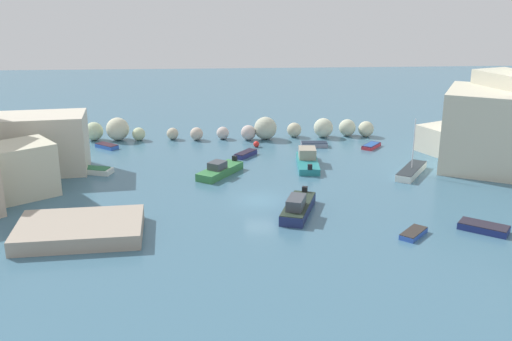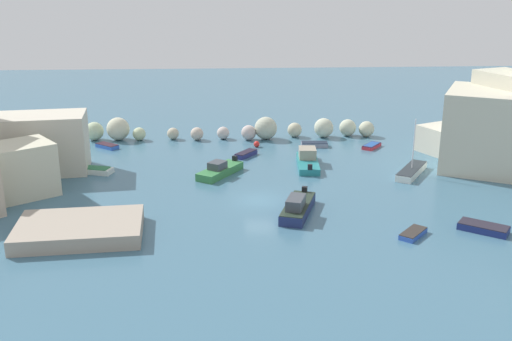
% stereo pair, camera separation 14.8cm
% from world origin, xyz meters
% --- Properties ---
extents(cove_water, '(160.00, 160.00, 0.00)m').
position_xyz_m(cove_water, '(0.00, 0.00, 0.00)').
color(cove_water, '#3F6A82').
rests_on(cove_water, ground).
extents(rock_breakwater, '(34.47, 3.35, 2.68)m').
position_xyz_m(rock_breakwater, '(-2.10, 21.04, 1.11)').
color(rock_breakwater, '#B2C49C').
rests_on(rock_breakwater, ground).
extents(stone_dock, '(9.53, 6.86, 1.12)m').
position_xyz_m(stone_dock, '(-13.78, -6.69, 0.56)').
color(stone_dock, '#A49786').
rests_on(stone_dock, ground).
extents(channel_buoy, '(0.67, 0.67, 0.67)m').
position_xyz_m(channel_buoy, '(0.78, 17.12, 0.34)').
color(channel_buoy, red).
rests_on(channel_buoy, cove_water).
extents(moored_boat_0, '(2.83, 2.61, 0.46)m').
position_xyz_m(moored_boat_0, '(-16.08, 17.75, 0.23)').
color(moored_boat_0, blue).
rests_on(moored_boat_0, cove_water).
extents(moored_boat_1, '(3.05, 1.51, 0.53)m').
position_xyz_m(moored_boat_1, '(7.36, 16.88, 0.26)').
color(moored_boat_1, gray).
rests_on(moored_boat_1, cove_water).
extents(moored_boat_2, '(4.45, 5.76, 5.53)m').
position_xyz_m(moored_boat_2, '(15.24, 6.21, 0.37)').
color(moored_boat_2, white).
rests_on(moored_boat_2, cove_water).
extents(moored_boat_3, '(4.27, 2.53, 0.59)m').
position_xyz_m(moored_boat_3, '(-15.93, 8.62, 0.29)').
color(moored_boat_3, silver).
rests_on(moored_boat_3, cove_water).
extents(moored_boat_4, '(4.68, 5.76, 1.45)m').
position_xyz_m(moored_boat_4, '(-3.41, 7.20, 0.49)').
color(moored_boat_4, '#367D43').
rests_on(moored_boat_4, cove_water).
extents(moored_boat_5, '(2.61, 2.73, 0.42)m').
position_xyz_m(moored_boat_5, '(10.86, -8.16, 0.21)').
color(moored_boat_5, blue).
rests_on(moored_boat_5, cove_water).
extents(moored_boat_6, '(2.45, 4.45, 0.56)m').
position_xyz_m(moored_boat_6, '(-11.85, -6.17, 0.28)').
color(moored_boat_6, white).
rests_on(moored_boat_6, cove_water).
extents(moored_boat_7, '(3.80, 3.38, 0.57)m').
position_xyz_m(moored_boat_7, '(16.43, -7.61, 0.28)').
color(moored_boat_7, navy).
rests_on(moored_boat_7, cove_water).
extents(moored_boat_8, '(3.70, 6.43, 1.73)m').
position_xyz_m(moored_boat_8, '(2.84, -3.35, 0.61)').
color(moored_boat_8, navy).
rests_on(moored_boat_8, cove_water).
extents(moored_boat_9, '(2.65, 2.94, 0.43)m').
position_xyz_m(moored_boat_9, '(13.73, 16.02, 0.23)').
color(moored_boat_9, '#C42E3B').
rests_on(moored_boat_9, cove_water).
extents(moored_boat_10, '(2.52, 6.51, 1.68)m').
position_xyz_m(moored_boat_10, '(5.54, 9.70, 0.58)').
color(moored_boat_10, teal).
rests_on(moored_boat_10, cove_water).
extents(moored_boat_11, '(2.57, 2.99, 0.53)m').
position_xyz_m(moored_boat_11, '(-0.58, 13.46, 0.26)').
color(moored_boat_11, navy).
rests_on(moored_boat_11, cove_water).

